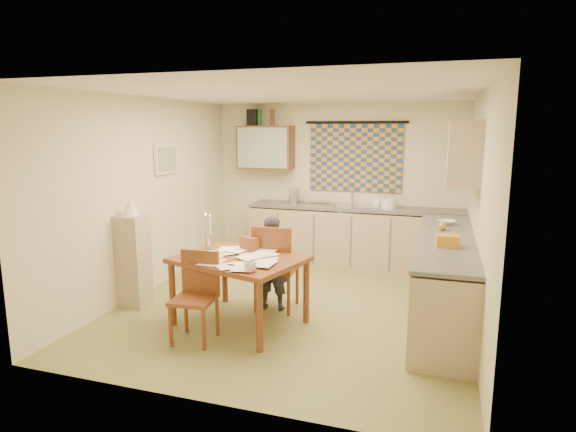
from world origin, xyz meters
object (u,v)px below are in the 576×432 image
(counter_back, at_px, (354,236))
(chair_far, at_px, (276,283))
(dining_table, at_px, (240,290))
(stove, at_px, (444,312))
(counter_right, at_px, (444,277))
(shelf_stand, at_px, (133,261))
(person, at_px, (272,263))

(counter_back, relative_size, chair_far, 3.22)
(counter_back, bearing_deg, dining_table, -105.93)
(chair_far, bearing_deg, dining_table, 64.31)
(counter_back, distance_m, stove, 3.14)
(dining_table, xyz_separation_m, chair_far, (0.23, 0.54, -0.06))
(counter_right, height_order, chair_far, chair_far)
(stove, height_order, shelf_stand, shelf_stand)
(counter_back, xyz_separation_m, shelf_stand, (-2.20, -2.56, 0.10))
(shelf_stand, bearing_deg, dining_table, -5.20)
(person, bearing_deg, shelf_stand, 12.29)
(counter_back, bearing_deg, counter_right, -52.61)
(dining_table, xyz_separation_m, person, (0.19, 0.52, 0.19))
(stove, relative_size, chair_far, 0.86)
(shelf_stand, bearing_deg, counter_back, 49.35)
(stove, xyz_separation_m, shelf_stand, (-3.54, 0.27, 0.11))
(person, relative_size, shelf_stand, 1.03)
(dining_table, bearing_deg, chair_far, 82.07)
(stove, bearing_deg, counter_back, 115.28)
(counter_back, xyz_separation_m, person, (-0.58, -2.17, 0.11))
(stove, height_order, dining_table, stove)
(chair_far, bearing_deg, counter_back, -106.34)
(stove, distance_m, chair_far, 2.00)
(person, xyz_separation_m, shelf_stand, (-1.62, -0.39, -0.02))
(dining_table, xyz_separation_m, shelf_stand, (-1.43, 0.13, 0.17))
(counter_back, relative_size, person, 2.91)
(shelf_stand, bearing_deg, stove, -4.39)
(chair_far, relative_size, shelf_stand, 0.93)
(dining_table, distance_m, person, 0.58)
(counter_back, distance_m, dining_table, 2.80)
(counter_back, distance_m, counter_right, 2.21)
(stove, height_order, chair_far, chair_far)
(counter_back, relative_size, stove, 3.73)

